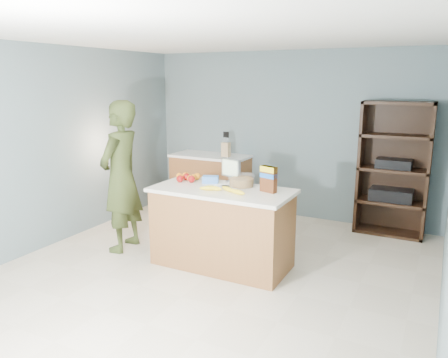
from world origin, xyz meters
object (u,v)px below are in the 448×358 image
at_px(cereal_box, 269,177).
at_px(tv, 231,169).
at_px(counter_peninsula, 222,230).
at_px(person, 121,177).
at_px(shelving_unit, 394,171).

bearing_deg(cereal_box, tv, 157.69).
height_order(counter_peninsula, tv, tv).
xyz_separation_m(counter_peninsula, person, (-1.33, -0.11, 0.51)).
xyz_separation_m(counter_peninsula, shelving_unit, (1.55, 2.05, 0.45)).
height_order(counter_peninsula, cereal_box, cereal_box).
distance_m(counter_peninsula, cereal_box, 0.83).
xyz_separation_m(shelving_unit, tv, (-1.60, -1.72, 0.19)).
bearing_deg(shelving_unit, person, -143.14).
distance_m(shelving_unit, tv, 2.36).
relative_size(counter_peninsula, person, 0.85).
bearing_deg(tv, shelving_unit, 46.94).
bearing_deg(person, cereal_box, 89.23).
xyz_separation_m(counter_peninsula, tv, (-0.05, 0.33, 0.64)).
distance_m(counter_peninsula, shelving_unit, 2.61).
bearing_deg(tv, person, -160.92).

